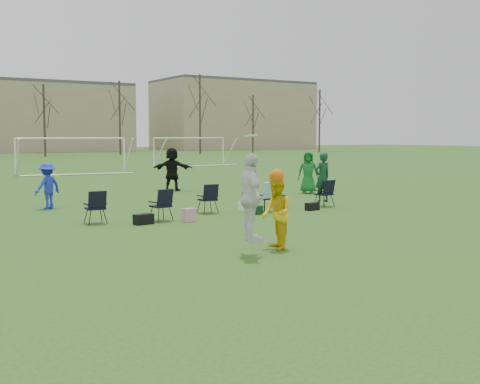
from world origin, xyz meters
TOP-DOWN VIEW (x-y plane):
  - ground at (0.00, 0.00)m, footprint 260.00×260.00m
  - fielder_blue at (-2.44, 12.44)m, footprint 1.20×1.01m
  - fielder_green_far at (8.92, 12.28)m, footprint 1.09×1.04m
  - fielder_black at (4.28, 16.57)m, footprint 1.83×1.62m
  - center_contest at (-0.45, 1.82)m, footprint 1.67×1.40m
  - sideline_setup at (2.79, 7.96)m, footprint 9.07×2.03m
  - goal_mid at (4.00, 32.00)m, footprint 7.40×0.63m
  - goal_right at (16.00, 38.00)m, footprint 7.35×1.14m

SIDE VIEW (x-z plane):
  - ground at x=0.00m, z-range 0.00..0.00m
  - sideline_setup at x=2.79m, z-range -0.41..1.55m
  - fielder_blue at x=-2.44m, z-range 0.00..1.61m
  - fielder_green_far at x=8.92m, z-range 0.00..1.88m
  - fielder_black at x=4.28m, z-range 0.00..2.01m
  - center_contest at x=-0.45m, z-range -0.23..2.34m
  - goal_mid at x=4.00m, z-range 0.69..3.15m
  - goal_right at x=16.00m, z-range 0.69..3.15m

